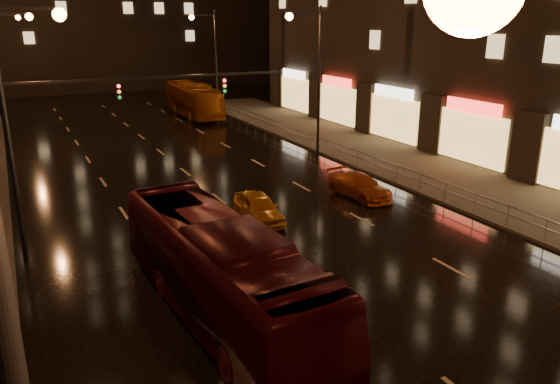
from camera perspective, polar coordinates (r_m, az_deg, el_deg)
name	(u,v)px	position (r m, az deg, el deg)	size (l,w,h in m)	color
ground	(195,180)	(32.87, -8.84, 1.26)	(140.00, 140.00, 0.00)	black
sidewalk_right	(429,172)	(35.22, 15.26, 2.07)	(7.00, 70.00, 0.15)	#38332D
traffic_signal	(100,106)	(30.77, -18.34, 8.50)	(15.31, 0.32, 6.20)	black
railing_right	(358,154)	(35.29, 8.11, 3.93)	(0.05, 56.00, 1.00)	#99999E
bus_red	(221,271)	(17.38, -6.20, -8.16)	(2.71, 11.57, 3.22)	#4D0B14
bus_curb	(193,100)	(55.02, -9.11, 9.50)	(2.65, 11.32, 3.15)	#A04E10
taxi_near	(258,208)	(25.70, -2.28, -1.66)	(1.56, 3.88, 1.32)	orange
taxi_far	(360,186)	(29.54, 8.32, 0.65)	(1.72, 4.22, 1.23)	#BB4911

